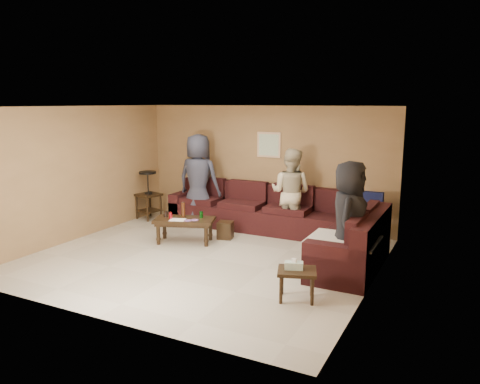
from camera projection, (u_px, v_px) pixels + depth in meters
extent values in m
plane|color=#B7B09B|center=(204.00, 258.00, 7.85)|extent=(5.50, 5.50, 0.00)
cube|color=white|center=(202.00, 110.00, 7.39)|extent=(5.50, 5.00, 0.10)
cube|color=olive|center=(265.00, 166.00, 9.81)|extent=(5.50, 0.10, 2.50)
cube|color=olive|center=(91.00, 218.00, 5.42)|extent=(5.50, 0.10, 2.50)
cube|color=olive|center=(78.00, 173.00, 8.83)|extent=(0.10, 5.00, 2.50)
cube|color=olive|center=(375.00, 200.00, 6.40)|extent=(0.10, 5.00, 2.50)
cube|color=black|center=(255.00, 218.00, 9.61)|extent=(3.70, 0.90, 0.45)
cube|color=black|center=(262.00, 194.00, 9.81)|extent=(3.70, 0.24, 0.45)
cube|color=black|center=(185.00, 206.00, 10.35)|extent=(0.24, 0.90, 0.63)
cube|color=black|center=(350.00, 254.00, 7.32)|extent=(0.90, 2.00, 0.45)
cube|color=black|center=(373.00, 229.00, 7.09)|extent=(0.24, 2.00, 0.45)
cube|color=black|center=(335.00, 266.00, 6.53)|extent=(0.90, 0.24, 0.63)
cube|color=#12163A|center=(370.00, 204.00, 8.49)|extent=(0.45, 0.14, 0.45)
cube|color=beige|center=(343.00, 240.00, 6.86)|extent=(1.00, 0.85, 0.04)
cube|color=black|center=(184.00, 220.00, 8.64)|extent=(1.21, 0.87, 0.06)
cube|color=black|center=(184.00, 223.00, 8.65)|extent=(1.11, 0.77, 0.05)
cylinder|color=black|center=(158.00, 234.00, 8.54)|extent=(0.07, 0.07, 0.40)
cylinder|color=black|center=(206.00, 236.00, 8.43)|extent=(0.07, 0.07, 0.40)
cylinder|color=black|center=(164.00, 228.00, 8.93)|extent=(0.07, 0.07, 0.40)
cylinder|color=black|center=(210.00, 230.00, 8.82)|extent=(0.07, 0.07, 0.40)
cylinder|color=red|center=(171.00, 216.00, 8.60)|extent=(0.07, 0.07, 0.12)
cylinder|color=#126817|center=(201.00, 215.00, 8.68)|extent=(0.07, 0.07, 0.12)
cylinder|color=#3F1F0E|center=(183.00, 210.00, 8.73)|extent=(0.07, 0.07, 0.28)
cylinder|color=black|center=(166.00, 214.00, 8.75)|extent=(0.08, 0.08, 0.11)
cube|color=white|center=(177.00, 220.00, 8.53)|extent=(0.34, 0.30, 0.00)
cylinder|color=#BF436C|center=(188.00, 220.00, 8.47)|extent=(0.14, 0.14, 0.01)
cylinder|color=#BF436C|center=(195.00, 220.00, 8.51)|extent=(0.14, 0.14, 0.01)
cube|color=black|center=(148.00, 195.00, 10.38)|extent=(0.56, 0.56, 0.05)
cube|color=black|center=(149.00, 210.00, 10.45)|extent=(0.50, 0.50, 0.03)
cylinder|color=black|center=(137.00, 207.00, 10.41)|extent=(0.05, 0.05, 0.54)
cylinder|color=black|center=(148.00, 209.00, 10.17)|extent=(0.05, 0.05, 0.54)
cylinder|color=black|center=(150.00, 204.00, 10.69)|extent=(0.05, 0.05, 0.54)
cylinder|color=black|center=(161.00, 207.00, 10.45)|extent=(0.05, 0.05, 0.54)
cylinder|color=black|center=(148.00, 193.00, 10.37)|extent=(0.17, 0.17, 0.03)
cylinder|color=black|center=(148.00, 183.00, 10.33)|extent=(0.03, 0.03, 0.45)
cylinder|color=black|center=(148.00, 173.00, 10.28)|extent=(0.37, 0.37, 0.05)
cube|color=black|center=(297.00, 271.00, 6.12)|extent=(0.61, 0.55, 0.05)
cylinder|color=black|center=(281.00, 289.00, 6.03)|extent=(0.05, 0.05, 0.39)
cylinder|color=black|center=(312.00, 291.00, 5.98)|extent=(0.05, 0.05, 0.39)
cylinder|color=black|center=(282.00, 280.00, 6.33)|extent=(0.05, 0.05, 0.39)
cylinder|color=black|center=(312.00, 282.00, 6.28)|extent=(0.05, 0.05, 0.39)
cube|color=white|center=(294.00, 266.00, 6.12)|extent=(0.27, 0.19, 0.10)
cube|color=white|center=(294.00, 260.00, 6.11)|extent=(0.06, 0.04, 0.05)
cube|color=black|center=(225.00, 230.00, 8.93)|extent=(0.33, 0.33, 0.33)
cube|color=tan|center=(269.00, 145.00, 9.66)|extent=(0.52, 0.03, 0.52)
cube|color=beige|center=(269.00, 145.00, 9.65)|extent=(0.44, 0.01, 0.44)
imported|color=#2E303F|center=(199.00, 180.00, 9.87)|extent=(0.97, 0.66, 1.92)
imported|color=#C7B994|center=(291.00, 192.00, 9.04)|extent=(0.85, 0.67, 1.70)
imported|color=black|center=(349.00, 219.00, 6.90)|extent=(0.64, 0.90, 1.74)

